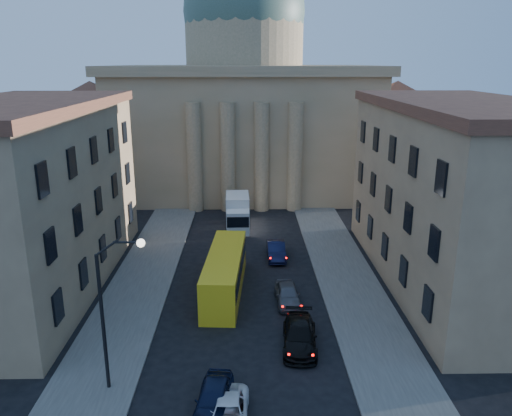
% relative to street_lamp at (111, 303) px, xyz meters
% --- Properties ---
extents(sidewalk_left, '(5.00, 60.00, 0.15)m').
position_rel_street_lamp_xyz_m(sidewalk_left, '(-1.53, 10.00, -5.21)').
color(sidewalk_left, '#524F4B').
rests_on(sidewalk_left, ground).
extents(sidewalk_right, '(5.00, 60.00, 0.15)m').
position_rel_street_lamp_xyz_m(sidewalk_right, '(15.47, 10.00, -5.21)').
color(sidewalk_right, '#524F4B').
rests_on(sidewalk_right, ground).
extents(church, '(68.02, 28.76, 36.60)m').
position_rel_street_lamp_xyz_m(church, '(6.97, 47.47, 6.59)').
color(church, '#827250').
rests_on(church, ground).
extents(building_left, '(11.60, 26.60, 14.70)m').
position_rel_street_lamp_xyz_m(building_left, '(-10.03, 14.00, 2.14)').
color(building_left, tan).
rests_on(building_left, ground).
extents(building_right, '(11.60, 26.60, 14.70)m').
position_rel_street_lamp_xyz_m(building_right, '(23.97, 14.00, 2.14)').
color(building_right, tan).
rests_on(building_right, ground).
extents(street_lamp, '(2.62, 0.44, 8.83)m').
position_rel_street_lamp_xyz_m(street_lamp, '(0.00, 0.00, 0.00)').
color(street_lamp, black).
rests_on(street_lamp, ground).
extents(car_left_near, '(2.22, 4.57, 1.50)m').
position_rel_street_lamp_xyz_m(car_left_near, '(5.40, -1.92, -4.53)').
color(car_left_near, black).
rests_on(car_left_near, ground).
extents(car_left_mid, '(2.13, 4.48, 1.24)m').
position_rel_street_lamp_xyz_m(car_left_mid, '(6.17, -2.94, -4.67)').
color(car_left_mid, white).
rests_on(car_left_mid, ground).
extents(car_right_mid, '(2.53, 5.39, 1.52)m').
position_rel_street_lamp_xyz_m(car_right_mid, '(10.47, 4.13, -4.53)').
color(car_right_mid, black).
rests_on(car_right_mid, ground).
extents(car_right_far, '(1.90, 4.31, 1.45)m').
position_rel_street_lamp_xyz_m(car_right_far, '(10.18, 10.09, -4.56)').
color(car_right_far, '#535359').
rests_on(car_right_far, ground).
extents(car_right_distant, '(1.66, 4.59, 1.50)m').
position_rel_street_lamp_xyz_m(car_right_distant, '(9.85, 19.06, -4.53)').
color(car_right_distant, black).
rests_on(car_right_distant, ground).
extents(city_bus, '(3.27, 11.36, 3.16)m').
position_rel_street_lamp_xyz_m(city_bus, '(5.42, 12.15, -3.59)').
color(city_bus, yellow).
rests_on(city_bus, ground).
extents(box_truck, '(2.61, 6.30, 3.43)m').
position_rel_street_lamp_xyz_m(box_truck, '(6.17, 28.22, -3.66)').
color(box_truck, silver).
rests_on(box_truck, ground).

